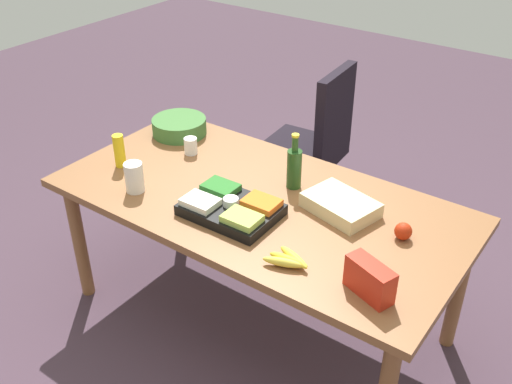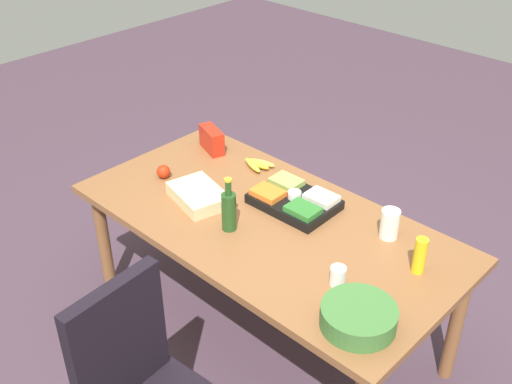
# 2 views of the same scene
# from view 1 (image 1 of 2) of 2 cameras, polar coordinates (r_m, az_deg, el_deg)

# --- Properties ---
(ground_plane) EXTENTS (10.00, 10.00, 0.00)m
(ground_plane) POSITION_cam_1_polar(r_m,az_deg,el_deg) (3.29, 0.23, -11.74)
(ground_plane) COLOR #473441
(conference_table) EXTENTS (1.97, 1.00, 0.76)m
(conference_table) POSITION_cam_1_polar(r_m,az_deg,el_deg) (2.86, 0.26, -1.86)
(conference_table) COLOR brown
(conference_table) RESTS_ON ground
(office_chair) EXTENTS (0.56, 0.56, 1.04)m
(office_chair) POSITION_cam_1_polar(r_m,az_deg,el_deg) (3.87, 5.03, 2.99)
(office_chair) COLOR gray
(office_chair) RESTS_ON ground
(banana_bunch) EXTENTS (0.19, 0.14, 0.04)m
(banana_bunch) POSITION_cam_1_polar(r_m,az_deg,el_deg) (2.40, 3.14, -6.51)
(banana_bunch) COLOR yellow
(banana_bunch) RESTS_ON conference_table
(chip_bag_red) EXTENTS (0.22, 0.14, 0.14)m
(chip_bag_red) POSITION_cam_1_polar(r_m,az_deg,el_deg) (2.27, 10.85, -8.24)
(chip_bag_red) COLOR red
(chip_bag_red) RESTS_ON conference_table
(mayo_jar) EXTENTS (0.11, 0.11, 0.15)m
(mayo_jar) POSITION_cam_1_polar(r_m,az_deg,el_deg) (2.90, -11.60, 1.39)
(mayo_jar) COLOR white
(mayo_jar) RESTS_ON conference_table
(veggie_tray) EXTENTS (0.43, 0.31, 0.09)m
(veggie_tray) POSITION_cam_1_polar(r_m,az_deg,el_deg) (2.68, -2.41, -1.51)
(veggie_tray) COLOR black
(veggie_tray) RESTS_ON conference_table
(wine_bottle) EXTENTS (0.08, 0.08, 0.28)m
(wine_bottle) POSITION_cam_1_polar(r_m,az_deg,el_deg) (2.86, 3.69, 2.40)
(wine_bottle) COLOR #21481B
(wine_bottle) RESTS_ON conference_table
(apple_red) EXTENTS (0.09, 0.09, 0.08)m
(apple_red) POSITION_cam_1_polar(r_m,az_deg,el_deg) (2.61, 13.94, -3.67)
(apple_red) COLOR #B3270D
(apple_red) RESTS_ON conference_table
(paper_cup) EXTENTS (0.09, 0.09, 0.09)m
(paper_cup) POSITION_cam_1_polar(r_m,az_deg,el_deg) (3.20, -6.29, 4.42)
(paper_cup) COLOR white
(paper_cup) RESTS_ON conference_table
(mustard_bottle) EXTENTS (0.06, 0.06, 0.18)m
(mustard_bottle) POSITION_cam_1_polar(r_m,az_deg,el_deg) (3.12, -12.98, 3.88)
(mustard_bottle) COLOR yellow
(mustard_bottle) RESTS_ON conference_table
(sheet_cake) EXTENTS (0.36, 0.29, 0.07)m
(sheet_cake) POSITION_cam_1_polar(r_m,az_deg,el_deg) (2.73, 8.12, -1.26)
(sheet_cake) COLOR beige
(sheet_cake) RESTS_ON conference_table
(salad_bowl) EXTENTS (0.37, 0.37, 0.09)m
(salad_bowl) POSITION_cam_1_polar(r_m,az_deg,el_deg) (3.43, -7.37, 6.27)
(salad_bowl) COLOR #3E7134
(salad_bowl) RESTS_ON conference_table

